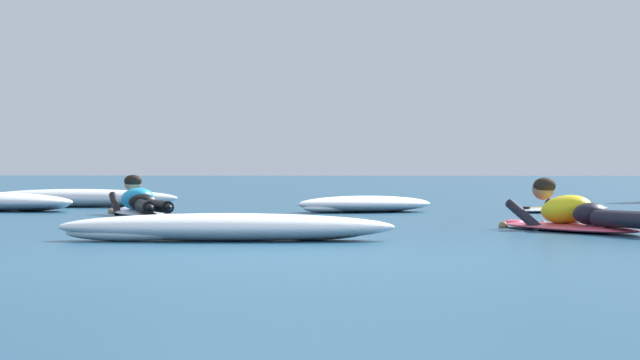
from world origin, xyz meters
TOP-DOWN VIEW (x-y plane):
  - ground_plane at (0.00, 10.00)m, footprint 120.00×120.00m
  - surfer_near at (2.26, 3.68)m, footprint 1.56×2.26m
  - surfer_far at (-2.52, 7.08)m, footprint 1.29×2.45m
  - drifting_surfboard at (2.71, 8.88)m, footprint 1.72×1.91m
  - whitewater_front at (-0.72, 2.02)m, footprint 2.75×0.75m
  - whitewater_mid_right at (0.13, 8.56)m, footprint 2.04×1.61m
  - whitewater_back at (-4.11, 10.25)m, footprint 2.99×0.81m

SIDE VIEW (x-z plane):
  - ground_plane at x=0.00m, z-range 0.00..0.00m
  - drifting_surfboard at x=2.71m, z-range -0.05..0.11m
  - whitewater_mid_right at x=0.13m, z-range -0.01..0.20m
  - whitewater_front at x=-0.72m, z-range -0.01..0.21m
  - whitewater_back at x=-4.11m, z-range -0.01..0.25m
  - surfer_near at x=2.26m, z-range -0.13..0.41m
  - surfer_far at x=-2.52m, z-range -0.12..0.41m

